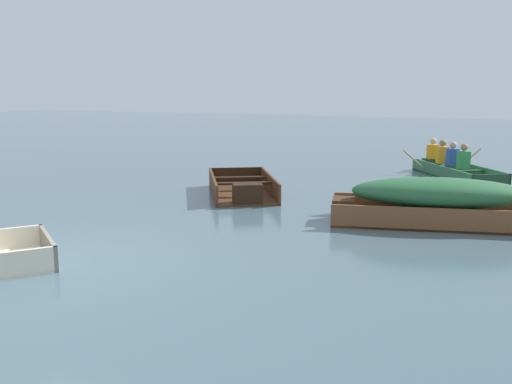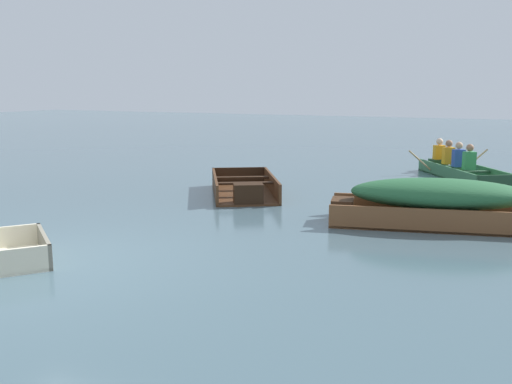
# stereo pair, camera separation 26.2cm
# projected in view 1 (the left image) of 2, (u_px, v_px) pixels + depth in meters

# --- Properties ---
(ground_plane) EXTENTS (80.00, 80.00, 0.00)m
(ground_plane) POSITION_uv_depth(u_px,v_px,m) (48.00, 266.00, 7.19)
(ground_plane) COLOR #47606B
(skiff_wooden_brown_near_moored) EXTENTS (3.65, 1.93, 0.78)m
(skiff_wooden_brown_near_moored) POSITION_uv_depth(u_px,v_px,m) (438.00, 198.00, 9.33)
(skiff_wooden_brown_near_moored) COLOR brown
(skiff_wooden_brown_near_moored) RESTS_ON ground
(skiff_dark_varnish_mid_moored) EXTENTS (2.38, 2.78, 0.41)m
(skiff_dark_varnish_mid_moored) POSITION_uv_depth(u_px,v_px,m) (242.00, 189.00, 11.86)
(skiff_dark_varnish_mid_moored) COLOR #4C2D19
(skiff_dark_varnish_mid_moored) RESTS_ON ground
(rowboat_green_with_crew) EXTENTS (2.64, 3.13, 0.89)m
(rowboat_green_with_crew) POSITION_uv_depth(u_px,v_px,m) (452.00, 167.00, 14.53)
(rowboat_green_with_crew) COLOR #387047
(rowboat_green_with_crew) RESTS_ON ground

